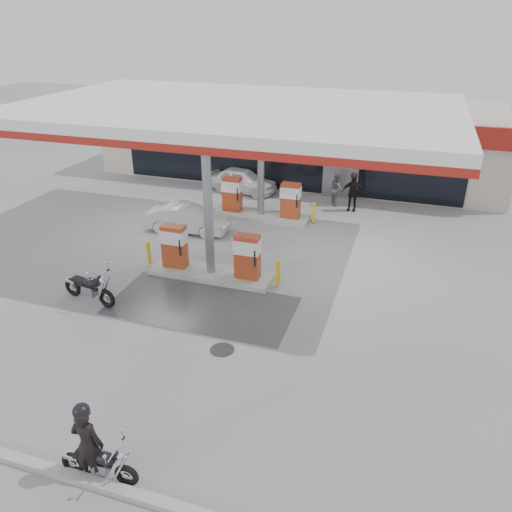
% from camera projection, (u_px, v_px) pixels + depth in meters
% --- Properties ---
extents(ground, '(90.00, 90.00, 0.00)m').
position_uv_depth(ground, '(188.00, 303.00, 16.41)').
color(ground, gray).
rests_on(ground, ground).
extents(wet_patch, '(6.00, 3.00, 0.00)m').
position_uv_depth(wet_patch, '(202.00, 306.00, 16.27)').
color(wet_patch, '#4C4C4F').
rests_on(wet_patch, ground).
extents(drain_cover, '(0.70, 0.70, 0.01)m').
position_uv_depth(drain_cover, '(222.00, 350.00, 14.14)').
color(drain_cover, '#38383A').
rests_on(drain_cover, ground).
extents(kerb, '(28.00, 0.25, 0.15)m').
position_uv_depth(kerb, '(45.00, 468.00, 10.40)').
color(kerb, gray).
rests_on(kerb, ground).
extents(store_building, '(22.00, 8.22, 4.00)m').
position_uv_depth(store_building, '(302.00, 137.00, 29.11)').
color(store_building, beige).
rests_on(store_building, ground).
extents(canopy, '(16.00, 10.02, 5.51)m').
position_uv_depth(canopy, '(237.00, 113.00, 18.34)').
color(canopy, silver).
rests_on(canopy, ground).
extents(pump_island_near, '(5.14, 1.30, 1.78)m').
position_uv_depth(pump_island_near, '(210.00, 258.00, 17.80)').
color(pump_island_near, '#9E9E99').
rests_on(pump_island_near, ground).
extents(pump_island_far, '(5.14, 1.30, 1.78)m').
position_uv_depth(pump_island_far, '(261.00, 203.00, 22.92)').
color(pump_island_far, '#9E9E99').
rests_on(pump_island_far, ground).
extents(main_motorcycle, '(1.75, 0.67, 0.90)m').
position_uv_depth(main_motorcycle, '(100.00, 464.00, 10.09)').
color(main_motorcycle, black).
rests_on(main_motorcycle, ground).
extents(biker_main, '(0.70, 0.49, 1.82)m').
position_uv_depth(biker_main, '(88.00, 444.00, 9.90)').
color(biker_main, black).
rests_on(biker_main, ground).
extents(parked_motorcycle, '(2.18, 0.91, 1.13)m').
position_uv_depth(parked_motorcycle, '(90.00, 288.00, 16.28)').
color(parked_motorcycle, black).
rests_on(parked_motorcycle, ground).
extents(sedan_white, '(3.89, 2.14, 1.25)m').
position_uv_depth(sedan_white, '(242.00, 180.00, 26.25)').
color(sedan_white, white).
rests_on(sedan_white, ground).
extents(attendant, '(0.82, 0.93, 1.62)m').
position_uv_depth(attendant, '(337.00, 189.00, 24.42)').
color(attendant, slate).
rests_on(attendant, ground).
extents(hatchback_silver, '(3.64, 1.44, 1.18)m').
position_uv_depth(hatchback_silver, '(187.00, 219.00, 21.51)').
color(hatchback_silver, '#B2B6BA').
rests_on(hatchback_silver, ground).
extents(parked_car_left, '(4.44, 2.17, 1.24)m').
position_uv_depth(parked_car_left, '(218.00, 163.00, 29.23)').
color(parked_car_left, '#979B9F').
rests_on(parked_car_left, ground).
extents(biker_walking, '(1.05, 0.46, 1.77)m').
position_uv_depth(biker_walking, '(353.00, 193.00, 23.65)').
color(biker_walking, black).
rests_on(biker_walking, ground).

